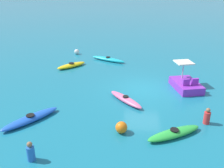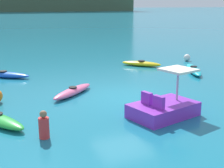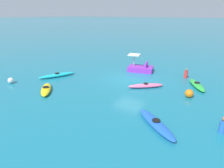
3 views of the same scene
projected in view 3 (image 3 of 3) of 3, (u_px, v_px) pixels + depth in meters
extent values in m
plane|color=#19728C|center=(130.00, 79.00, 16.81)|extent=(600.00, 600.00, 0.00)
ellipsoid|color=blue|center=(156.00, 124.00, 9.76)|extent=(2.92, 2.51, 0.32)
cylinder|color=black|center=(156.00, 120.00, 9.69)|extent=(0.59, 0.59, 0.05)
ellipsoid|color=#19B7C6|center=(57.00, 75.00, 17.45)|extent=(2.04, 3.28, 0.32)
cylinder|color=black|center=(57.00, 73.00, 17.38)|extent=(0.53, 0.53, 0.05)
ellipsoid|color=pink|center=(146.00, 86.00, 14.89)|extent=(2.50, 2.25, 0.32)
cylinder|color=black|center=(146.00, 83.00, 14.82)|extent=(0.50, 0.50, 0.05)
ellipsoid|color=green|center=(197.00, 85.00, 15.07)|extent=(1.96, 2.83, 0.32)
cylinder|color=black|center=(197.00, 83.00, 15.01)|extent=(0.55, 0.55, 0.05)
ellipsoid|color=yellow|center=(46.00, 89.00, 14.17)|extent=(2.35, 2.34, 0.32)
cylinder|color=black|center=(46.00, 87.00, 14.10)|extent=(0.62, 0.62, 0.05)
cube|color=purple|center=(141.00, 69.00, 19.11)|extent=(2.69, 2.04, 0.50)
cube|color=purple|center=(146.00, 65.00, 18.52)|extent=(0.26, 0.47, 0.44)
cube|color=purple|center=(147.00, 64.00, 19.05)|extent=(0.26, 0.47, 0.44)
cylinder|color=#B2B2B7|center=(134.00, 61.00, 19.04)|extent=(0.08, 0.08, 1.10)
cube|color=silver|center=(134.00, 55.00, 18.84)|extent=(1.33, 1.33, 0.08)
sphere|color=white|center=(11.00, 81.00, 15.79)|extent=(0.48, 0.48, 0.48)
sphere|color=orange|center=(189.00, 93.00, 13.12)|extent=(0.57, 0.57, 0.57)
cylinder|color=blue|center=(223.00, 127.00, 9.17)|extent=(0.42, 0.42, 0.65)
sphere|color=#8C6647|center=(224.00, 119.00, 9.02)|extent=(0.22, 0.22, 0.22)
cylinder|color=red|center=(186.00, 75.00, 17.07)|extent=(0.45, 0.45, 0.65)
sphere|color=#8C6647|center=(186.00, 70.00, 16.92)|extent=(0.22, 0.22, 0.22)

